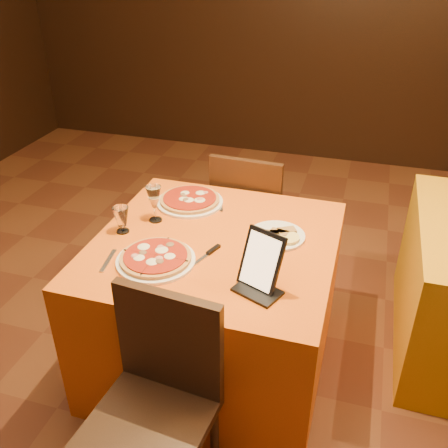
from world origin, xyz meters
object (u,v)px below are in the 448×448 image
(wine_glass, at_px, (154,203))
(tablet, at_px, (261,261))
(chair_main_near, at_px, (148,424))
(chair_main_far, at_px, (254,216))
(water_glass, at_px, (122,220))
(pizza_near, at_px, (156,259))
(main_table, at_px, (216,304))
(pizza_far, at_px, (190,201))

(wine_glass, xyz_separation_m, tablet, (0.62, -0.36, 0.03))
(chair_main_near, distance_m, wine_glass, 1.03)
(chair_main_far, relative_size, water_glass, 7.00)
(chair_main_near, bearing_deg, water_glass, 126.10)
(tablet, bearing_deg, wine_glass, 172.23)
(chair_main_far, height_order, wine_glass, wine_glass)
(pizza_near, distance_m, water_glass, 0.32)
(main_table, bearing_deg, pizza_near, -129.43)
(main_table, height_order, chair_main_near, chair_main_near)
(water_glass, bearing_deg, pizza_far, 60.56)
(wine_glass, bearing_deg, chair_main_near, -69.33)
(water_glass, bearing_deg, pizza_near, -36.63)
(main_table, relative_size, wine_glass, 5.79)
(pizza_far, height_order, wine_glass, wine_glass)
(wine_glass, height_order, tablet, tablet)
(chair_main_near, distance_m, tablet, 0.73)
(pizza_far, height_order, tablet, tablet)
(chair_main_far, height_order, pizza_far, chair_main_far)
(chair_main_far, xyz_separation_m, water_glass, (-0.44, -0.83, 0.36))
(chair_main_near, bearing_deg, main_table, 95.51)
(pizza_far, distance_m, water_glass, 0.42)
(pizza_near, relative_size, tablet, 1.41)
(pizza_far, relative_size, water_glass, 2.68)
(chair_main_near, bearing_deg, pizza_far, 107.58)
(pizza_near, height_order, pizza_far, same)
(pizza_near, xyz_separation_m, tablet, (0.47, -0.03, 0.10))
(wine_glass, bearing_deg, tablet, -30.47)
(chair_main_near, xyz_separation_m, water_glass, (-0.44, 0.75, 0.36))
(pizza_near, distance_m, tablet, 0.48)
(pizza_far, bearing_deg, main_table, -52.96)
(pizza_far, bearing_deg, wine_glass, -114.25)
(chair_main_far, bearing_deg, tablet, 107.96)
(chair_main_far, xyz_separation_m, wine_glass, (-0.34, -0.69, 0.39))
(chair_main_near, bearing_deg, tablet, 68.10)
(pizza_near, bearing_deg, wine_glass, 113.64)
(chair_main_near, height_order, chair_main_far, same)
(main_table, distance_m, water_glass, 0.63)
(wine_glass, bearing_deg, chair_main_far, 63.90)
(pizza_far, bearing_deg, chair_main_near, -77.93)
(wine_glass, bearing_deg, pizza_near, -66.36)
(main_table, relative_size, water_glass, 8.46)
(chair_main_far, xyz_separation_m, pizza_far, (-0.24, -0.47, 0.31))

